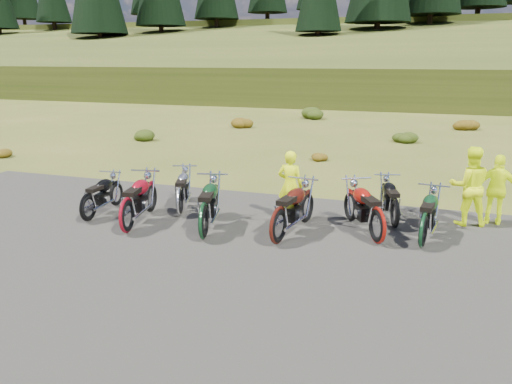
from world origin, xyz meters
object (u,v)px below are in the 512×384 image
(motorcycle_0, at_px, (90,222))
(motorcycle_7, at_px, (422,249))
(motorcycle_3, at_px, (180,216))
(person_middle, at_px, (290,187))

(motorcycle_0, height_order, motorcycle_7, motorcycle_7)
(motorcycle_3, xyz_separation_m, person_middle, (2.62, 0.55, 0.83))
(motorcycle_0, xyz_separation_m, motorcycle_3, (1.82, 1.09, 0.00))
(motorcycle_7, bearing_deg, motorcycle_3, 94.06)
(motorcycle_0, bearing_deg, motorcycle_7, -88.07)
(motorcycle_7, bearing_deg, person_middle, 80.89)
(motorcycle_7, height_order, person_middle, person_middle)
(person_middle, bearing_deg, motorcycle_0, 24.73)
(motorcycle_0, distance_m, motorcycle_3, 2.13)
(motorcycle_0, relative_size, person_middle, 1.14)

